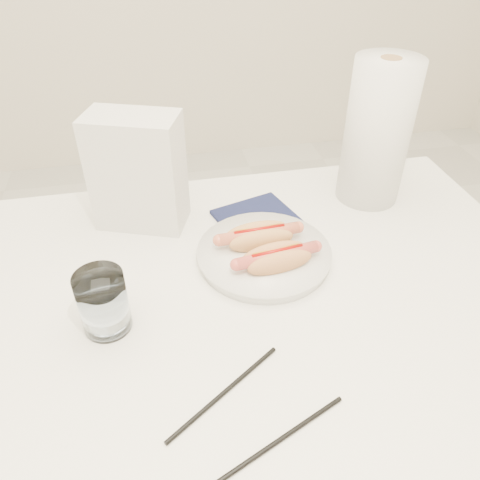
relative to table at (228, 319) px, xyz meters
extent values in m
cube|color=white|center=(0.00, 0.00, 0.04)|extent=(1.20, 0.80, 0.04)
cylinder|color=silver|center=(-0.54, 0.34, -0.34)|extent=(0.04, 0.04, 0.71)
cylinder|color=silver|center=(0.54, 0.34, -0.34)|extent=(0.04, 0.04, 0.71)
cylinder|color=white|center=(0.08, 0.08, 0.07)|extent=(0.31, 0.31, 0.02)
ellipsoid|color=tan|center=(0.08, 0.09, 0.10)|extent=(0.13, 0.04, 0.04)
ellipsoid|color=tan|center=(0.08, 0.12, 0.10)|extent=(0.13, 0.04, 0.04)
ellipsoid|color=tan|center=(0.08, 0.10, 0.09)|extent=(0.11, 0.05, 0.02)
cylinder|color=#D86B4C|center=(0.08, 0.10, 0.11)|extent=(0.16, 0.03, 0.02)
cylinder|color=#990A05|center=(0.08, 0.10, 0.12)|extent=(0.10, 0.01, 0.01)
ellipsoid|color=tan|center=(0.10, 0.02, 0.10)|extent=(0.12, 0.05, 0.04)
ellipsoid|color=tan|center=(0.09, 0.05, 0.10)|extent=(0.12, 0.05, 0.04)
ellipsoid|color=tan|center=(0.10, 0.03, 0.09)|extent=(0.11, 0.06, 0.02)
cylinder|color=#D15449|center=(0.10, 0.03, 0.11)|extent=(0.15, 0.04, 0.02)
cylinder|color=#990A05|center=(0.10, 0.03, 0.12)|extent=(0.10, 0.02, 0.01)
cylinder|color=white|center=(-0.20, -0.03, 0.11)|extent=(0.08, 0.08, 0.11)
cylinder|color=black|center=(-0.04, -0.19, 0.06)|extent=(0.18, 0.12, 0.01)
cylinder|color=black|center=(0.02, -0.28, 0.06)|extent=(0.19, 0.09, 0.01)
cube|color=silver|center=(-0.13, 0.25, 0.18)|extent=(0.20, 0.15, 0.23)
cube|color=#12173A|center=(0.10, 0.20, 0.06)|extent=(0.19, 0.19, 0.01)
cylinder|color=silver|center=(0.37, 0.25, 0.21)|extent=(0.17, 0.17, 0.30)
camera|label=1|loc=(-0.10, -0.59, 0.64)|focal=35.54mm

